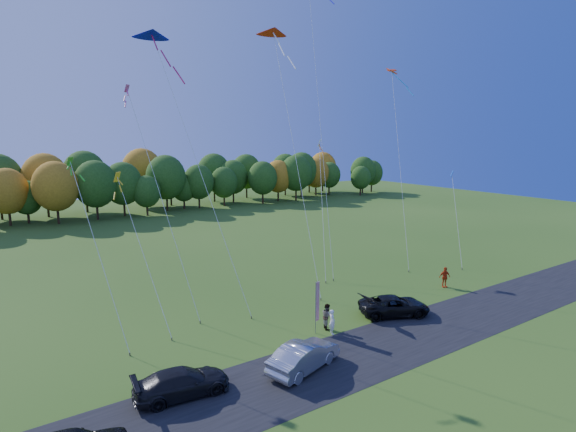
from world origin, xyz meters
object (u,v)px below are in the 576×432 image
silver_sedan (304,356)px  black_suv (394,306)px  feather_flag (317,301)px  person_east (445,277)px

silver_sedan → black_suv: bearing=-91.8°
black_suv → feather_flag: 6.86m
black_suv → silver_sedan: silver_sedan is taller
silver_sedan → person_east: person_east is taller
feather_flag → person_east: bearing=4.4°
black_suv → feather_flag: size_ratio=1.43×
black_suv → silver_sedan: 10.62m
black_suv → feather_flag: bearing=108.0°
silver_sedan → person_east: 19.23m
silver_sedan → feather_flag: size_ratio=1.35×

